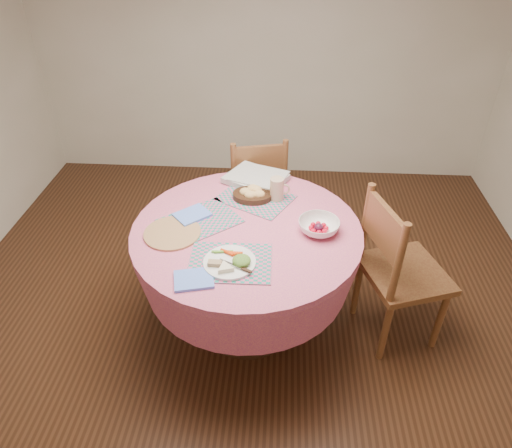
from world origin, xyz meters
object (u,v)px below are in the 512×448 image
at_px(chair_back, 256,189).
at_px(wicker_trivet, 172,233).
at_px(dining_table, 247,256).
at_px(latte_mug, 277,189).
at_px(dinner_plate, 231,262).
at_px(chair_right, 397,269).
at_px(bread_bowl, 252,194).
at_px(fruit_bowl, 319,227).

height_order(chair_back, wicker_trivet, chair_back).
relative_size(dining_table, latte_mug, 9.25).
xyz_separation_m(dining_table, dinner_plate, (-0.05, -0.30, 0.22)).
height_order(chair_right, latte_mug, chair_right).
xyz_separation_m(chair_right, wicker_trivet, (-1.23, -0.08, 0.25)).
relative_size(dining_table, chair_back, 1.36).
relative_size(chair_back, bread_bowl, 3.95).
bearing_deg(wicker_trivet, chair_right, 3.85).
bearing_deg(latte_mug, dining_table, -117.74).
height_order(chair_right, dinner_plate, chair_right).
bearing_deg(fruit_bowl, dinner_plate, -145.31).
height_order(dining_table, latte_mug, latte_mug).
relative_size(chair_back, latte_mug, 6.78).
xyz_separation_m(dining_table, chair_right, (0.84, 0.01, -0.05)).
bearing_deg(latte_mug, fruit_bowl, -52.72).
relative_size(dinner_plate, latte_mug, 1.90).
height_order(chair_back, bread_bowl, chair_back).
bearing_deg(dining_table, fruit_bowl, -0.81).
bearing_deg(wicker_trivet, fruit_bowl, 5.25).
distance_m(dining_table, bread_bowl, 0.37).
bearing_deg(bread_bowl, wicker_trivet, -137.18).
bearing_deg(chair_right, latte_mug, 49.05).
bearing_deg(wicker_trivet, chair_back, 67.36).
bearing_deg(dinner_plate, fruit_bowl, 34.69).
distance_m(dinner_plate, fruit_bowl, 0.53).
relative_size(latte_mug, fruit_bowl, 0.57).
relative_size(chair_right, fruit_bowl, 4.14).
bearing_deg(fruit_bowl, wicker_trivet, -174.75).
bearing_deg(dining_table, wicker_trivet, -168.87).
xyz_separation_m(chair_back, fruit_bowl, (0.38, -0.85, 0.31)).
height_order(bread_bowl, fruit_bowl, bread_bowl).
bearing_deg(dining_table, chair_back, 90.14).
bearing_deg(chair_right, wicker_trivet, 75.58).
xyz_separation_m(dinner_plate, latte_mug, (0.21, 0.60, 0.05)).
height_order(dinner_plate, fruit_bowl, fruit_bowl).
relative_size(bread_bowl, fruit_bowl, 0.99).
height_order(dinner_plate, bread_bowl, bread_bowl).
bearing_deg(chair_back, chair_right, 122.14).
bearing_deg(latte_mug, chair_right, -22.69).
bearing_deg(dinner_plate, bread_bowl, 84.11).
bearing_deg(chair_right, dining_table, 72.18).
height_order(chair_back, latte_mug, chair_back).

